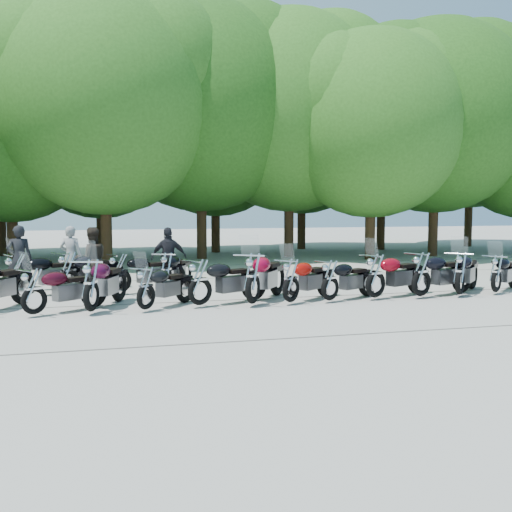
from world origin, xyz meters
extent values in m
plane|color=gray|center=(0.00, 0.00, 0.00)|extent=(90.00, 90.00, 0.00)
cylinder|color=#3A2614|center=(-7.25, 12.84, 1.65)|extent=(0.44, 0.44, 3.31)
sphere|color=#286319|center=(-7.25, 12.84, 5.32)|extent=(7.31, 7.31, 7.31)
cylinder|color=#3A2614|center=(-3.57, 11.24, 1.97)|extent=(0.44, 0.44, 3.93)
sphere|color=#357721|center=(-3.57, 11.24, 6.33)|extent=(8.70, 8.70, 8.70)
cylinder|color=#3A2614|center=(0.54, 13.09, 2.06)|extent=(0.44, 0.44, 4.13)
sphere|color=#286319|center=(0.54, 13.09, 6.64)|extent=(9.13, 9.13, 9.13)
cylinder|color=#3A2614|center=(4.61, 13.20, 2.05)|extent=(0.44, 0.44, 4.09)
sphere|color=#357721|center=(4.61, 13.20, 6.58)|extent=(9.04, 9.04, 9.04)
cylinder|color=#3A2614|center=(7.55, 10.82, 1.81)|extent=(0.44, 0.44, 3.62)
sphere|color=#357721|center=(7.55, 10.82, 5.82)|extent=(8.00, 8.00, 8.00)
cylinder|color=#3A2614|center=(11.20, 11.78, 1.99)|extent=(0.44, 0.44, 3.98)
sphere|color=#286319|center=(11.20, 11.78, 6.40)|extent=(8.79, 8.79, 8.79)
cylinder|color=#3A2614|center=(-8.29, 16.97, 1.76)|extent=(0.44, 0.44, 3.52)
cylinder|color=#3A2614|center=(-3.76, 16.43, 1.71)|extent=(0.44, 0.44, 3.42)
sphere|color=#286319|center=(-3.76, 16.43, 5.50)|extent=(7.56, 7.56, 7.56)
cylinder|color=#3A2614|center=(1.80, 16.47, 1.78)|extent=(0.44, 0.44, 3.56)
sphere|color=#286319|center=(1.80, 16.47, 5.73)|extent=(7.88, 7.88, 7.88)
cylinder|color=#3A2614|center=(6.69, 17.47, 1.88)|extent=(0.44, 0.44, 3.76)
sphere|color=#286319|center=(6.69, 17.47, 6.04)|extent=(8.31, 8.31, 8.31)
cylinder|color=#3A2614|center=(10.68, 16.09, 1.81)|extent=(0.44, 0.44, 3.63)
sphere|color=#357721|center=(10.68, 16.09, 5.83)|extent=(8.02, 8.02, 8.02)
cylinder|color=#3A2614|center=(16.61, 17.02, 2.19)|extent=(0.44, 0.44, 4.37)
sphere|color=#286319|center=(16.61, 17.02, 7.03)|extent=(9.67, 9.67, 9.67)
imported|color=black|center=(-5.98, 4.38, 0.92)|extent=(0.70, 0.49, 1.84)
imported|color=#2B231C|center=(-4.05, 3.78, 0.89)|extent=(0.98, 0.83, 1.79)
imported|color=black|center=(-1.91, 4.16, 0.87)|extent=(1.04, 0.46, 1.75)
imported|color=gray|center=(-4.65, 5.07, 0.89)|extent=(0.75, 0.61, 1.78)
camera|label=1|loc=(-3.80, -13.09, 2.41)|focal=42.00mm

